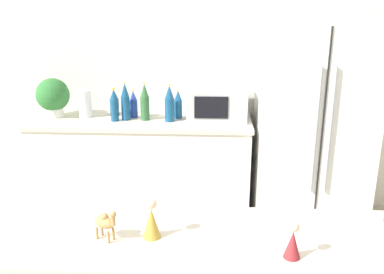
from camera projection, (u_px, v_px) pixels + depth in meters
name	position (u px, v px, depth m)	size (l,w,h in m)	color
wall_back	(204.00, 67.00, 3.72)	(8.00, 0.06, 2.55)	silver
back_counter	(143.00, 168.00, 3.69)	(1.83, 0.63, 0.89)	silver
refrigerator	(311.00, 128.00, 3.43)	(0.87, 0.72, 1.70)	white
potted_plant	(53.00, 96.00, 3.54)	(0.27, 0.27, 0.33)	silver
paper_towel_roll	(85.00, 104.00, 3.56)	(0.11, 0.11, 0.23)	white
microwave	(217.00, 102.00, 3.49)	(0.48, 0.37, 0.28)	#B2B5BA
back_bottle_0	(145.00, 102.00, 3.46)	(0.07, 0.07, 0.31)	#2D6033
back_bottle_1	(114.00, 103.00, 3.62)	(0.08, 0.08, 0.23)	navy
back_bottle_2	(114.00, 105.00, 3.44)	(0.06, 0.06, 0.27)	navy
back_bottle_3	(134.00, 104.00, 3.55)	(0.07, 0.07, 0.23)	navy
back_bottle_4	(125.00, 102.00, 3.47)	(0.07, 0.07, 0.31)	navy
back_bottle_5	(170.00, 104.00, 3.43)	(0.08, 0.08, 0.30)	navy
back_bottle_6	(178.00, 105.00, 3.53)	(0.07, 0.07, 0.24)	navy
camel_figurine	(105.00, 222.00, 1.67)	(0.11, 0.09, 0.14)	#A87F4C
wise_man_figurine_blue	(293.00, 242.00, 1.56)	(0.06, 0.06, 0.15)	maroon
wise_man_figurine_crimson	(152.00, 220.00, 1.69)	(0.07, 0.07, 0.17)	#B28933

